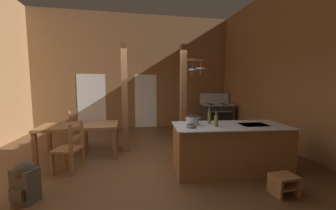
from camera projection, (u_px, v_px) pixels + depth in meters
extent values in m
cube|color=brown|center=(143.00, 172.00, 3.84)|extent=(8.10, 8.62, 0.10)
cube|color=brown|center=(136.00, 72.00, 7.50)|extent=(8.10, 0.14, 4.29)
cube|color=brown|center=(311.00, 62.00, 4.30)|extent=(0.14, 8.62, 4.29)
cube|color=white|center=(92.00, 102.00, 7.24)|extent=(1.00, 0.01, 2.05)
cube|color=white|center=(146.00, 101.00, 7.61)|extent=(0.84, 0.01, 2.05)
cube|color=brown|center=(229.00, 148.00, 3.77)|extent=(2.17, 1.09, 0.87)
cube|color=#A8AAB2|center=(230.00, 125.00, 3.73)|extent=(2.24, 1.16, 0.02)
cube|color=black|center=(254.00, 125.00, 3.77)|extent=(0.55, 0.45, 0.00)
cube|color=black|center=(221.00, 159.00, 4.24)|extent=(1.99, 0.23, 0.10)
cube|color=#2E2E2E|center=(217.00, 117.00, 7.38)|extent=(1.18, 0.88, 0.90)
cube|color=black|center=(220.00, 119.00, 7.00)|extent=(0.93, 0.12, 0.52)
cylinder|color=#A8AAB2|center=(221.00, 112.00, 6.95)|extent=(0.82, 0.12, 0.02)
cube|color=#A8AAB2|center=(217.00, 105.00, 7.33)|extent=(1.23, 0.93, 0.03)
cube|color=#A8AAB2|center=(214.00, 98.00, 7.67)|extent=(1.14, 0.17, 0.40)
cylinder|color=black|center=(225.00, 104.00, 7.19)|extent=(0.22, 0.22, 0.01)
cylinder|color=black|center=(212.00, 104.00, 7.16)|extent=(0.22, 0.22, 0.01)
cylinder|color=black|center=(222.00, 104.00, 7.50)|extent=(0.22, 0.22, 0.01)
cylinder|color=black|center=(209.00, 104.00, 7.46)|extent=(0.22, 0.22, 0.01)
cylinder|color=black|center=(230.00, 108.00, 6.97)|extent=(0.05, 0.03, 0.04)
cylinder|color=black|center=(224.00, 108.00, 6.95)|extent=(0.05, 0.03, 0.04)
cylinder|color=black|center=(218.00, 108.00, 6.94)|extent=(0.05, 0.03, 0.04)
cylinder|color=black|center=(211.00, 108.00, 6.92)|extent=(0.05, 0.03, 0.04)
cube|color=brown|center=(183.00, 98.00, 4.95)|extent=(0.15, 0.15, 2.64)
cube|color=brown|center=(193.00, 60.00, 4.91)|extent=(0.64, 0.11, 0.06)
cylinder|color=#A8AAB2|center=(192.00, 64.00, 4.92)|extent=(0.01, 0.01, 0.23)
cylinder|color=#A8AAB2|center=(192.00, 70.00, 4.93)|extent=(0.23, 0.23, 0.04)
cylinder|color=#A8AAB2|center=(192.00, 73.00, 4.94)|extent=(0.02, 0.02, 0.14)
cylinder|color=#A8AAB2|center=(201.00, 64.00, 4.97)|extent=(0.01, 0.01, 0.19)
cylinder|color=#A8AAB2|center=(200.00, 69.00, 4.98)|extent=(0.24, 0.24, 0.04)
cylinder|color=#A8AAB2|center=(200.00, 72.00, 4.99)|extent=(0.02, 0.02, 0.14)
cube|color=brown|center=(125.00, 99.00, 4.72)|extent=(0.14, 0.14, 2.64)
cube|color=olive|center=(284.00, 176.00, 2.92)|extent=(0.37, 0.30, 0.04)
cube|color=olive|center=(275.00, 187.00, 2.90)|extent=(0.05, 0.28, 0.26)
cube|color=olive|center=(292.00, 185.00, 2.97)|extent=(0.05, 0.28, 0.26)
cube|color=olive|center=(284.00, 186.00, 2.94)|extent=(0.33, 0.29, 0.03)
cube|color=brown|center=(80.00, 126.00, 4.49)|extent=(1.72, 0.94, 0.06)
cube|color=brown|center=(49.00, 139.00, 4.74)|extent=(0.08, 0.08, 0.68)
cube|color=brown|center=(116.00, 135.00, 5.07)|extent=(0.08, 0.08, 0.68)
cube|color=brown|center=(35.00, 149.00, 3.99)|extent=(0.08, 0.08, 0.68)
cube|color=brown|center=(115.00, 144.00, 4.31)|extent=(0.08, 0.08, 0.68)
cube|color=olive|center=(67.00, 149.00, 3.71)|extent=(0.54, 0.54, 0.04)
cube|color=olive|center=(52.00, 164.00, 3.56)|extent=(0.06, 0.06, 0.41)
cube|color=olive|center=(65.00, 157.00, 3.94)|extent=(0.06, 0.06, 0.41)
cube|color=olive|center=(71.00, 150.00, 3.50)|extent=(0.06, 0.06, 0.95)
cube|color=olive|center=(82.00, 144.00, 3.88)|extent=(0.06, 0.06, 0.95)
cube|color=olive|center=(76.00, 128.00, 3.65)|extent=(0.14, 0.38, 0.07)
cube|color=olive|center=(76.00, 138.00, 3.67)|extent=(0.14, 0.38, 0.07)
cube|color=olive|center=(79.00, 130.00, 5.30)|extent=(0.55, 0.55, 0.04)
cube|color=olive|center=(86.00, 136.00, 5.58)|extent=(0.06, 0.06, 0.41)
cube|color=olive|center=(87.00, 139.00, 5.25)|extent=(0.06, 0.06, 0.41)
cube|color=olive|center=(70.00, 128.00, 5.38)|extent=(0.06, 0.06, 0.95)
cube|color=olive|center=(71.00, 130.00, 5.04)|extent=(0.06, 0.06, 0.95)
cube|color=olive|center=(70.00, 116.00, 5.17)|extent=(0.15, 0.37, 0.07)
cube|color=olive|center=(70.00, 123.00, 5.19)|extent=(0.15, 0.37, 0.07)
cube|color=#4C4233|center=(26.00, 185.00, 2.75)|extent=(0.38, 0.34, 0.48)
cube|color=#4C4233|center=(17.00, 195.00, 2.63)|extent=(0.23, 0.15, 0.17)
cylinder|color=black|center=(39.00, 182.00, 2.85)|extent=(0.05, 0.05, 0.38)
cylinder|color=black|center=(29.00, 180.00, 2.89)|extent=(0.05, 0.05, 0.38)
sphere|color=#4C4233|center=(24.00, 170.00, 2.73)|extent=(0.36, 0.36, 0.27)
cylinder|color=#A8AAB2|center=(193.00, 120.00, 3.73)|extent=(0.25, 0.25, 0.17)
cylinder|color=black|center=(193.00, 116.00, 3.72)|extent=(0.25, 0.25, 0.01)
cylinder|color=#A8AAB2|center=(186.00, 119.00, 3.70)|extent=(0.05, 0.02, 0.02)
cylinder|color=#A8AAB2|center=(199.00, 118.00, 3.75)|extent=(0.05, 0.02, 0.02)
cylinder|color=slate|center=(191.00, 126.00, 3.47)|extent=(0.17, 0.17, 0.06)
cylinder|color=black|center=(191.00, 124.00, 3.47)|extent=(0.14, 0.14, 0.00)
cylinder|color=brown|center=(216.00, 121.00, 3.58)|extent=(0.07, 0.07, 0.20)
cylinder|color=brown|center=(216.00, 114.00, 3.57)|extent=(0.03, 0.03, 0.07)
cylinder|color=brown|center=(209.00, 118.00, 3.87)|extent=(0.06, 0.06, 0.24)
cylinder|color=brown|center=(209.00, 110.00, 3.85)|extent=(0.02, 0.02, 0.08)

